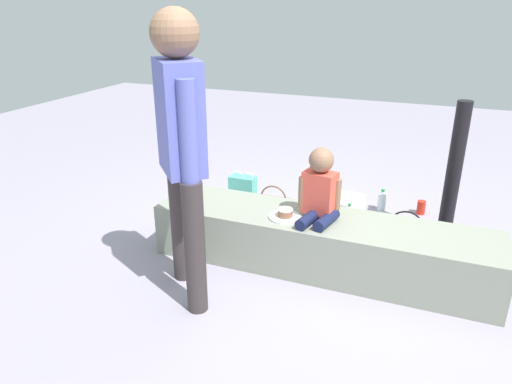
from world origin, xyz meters
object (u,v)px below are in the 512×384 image
object	(u,v)px
adult_standing	(181,136)
handbag_brown_canvas	(273,212)
handbag_black_leather	(404,239)
cake_plate	(285,215)
cake_box_white	(344,205)
child_seated	(320,189)
water_bottle_far_side	(382,201)
gift_bag	(243,192)
water_bottle_near_gift	(349,216)
party_cup_red	(421,207)

from	to	relation	value
adult_standing	handbag_brown_canvas	xyz separation A→B (m)	(0.17, 1.07, -0.89)
handbag_black_leather	cake_plate	bearing A→B (deg)	-147.31
cake_box_white	adult_standing	bearing A→B (deg)	-112.67
child_seated	water_bottle_far_side	xyz separation A→B (m)	(0.29, 1.14, -0.49)
cake_plate	gift_bag	world-z (taller)	cake_plate
cake_plate	cake_box_white	bearing A→B (deg)	79.17
water_bottle_near_gift	party_cup_red	world-z (taller)	water_bottle_near_gift
adult_standing	water_bottle_far_side	world-z (taller)	adult_standing
water_bottle_near_gift	handbag_brown_canvas	size ratio (longest dim) A/B	0.57
water_bottle_near_gift	water_bottle_far_side	world-z (taller)	water_bottle_near_gift
adult_standing	water_bottle_near_gift	bearing A→B (deg)	60.37
handbag_black_leather	child_seated	bearing A→B (deg)	-142.70
adult_standing	handbag_black_leather	xyz separation A→B (m)	(1.20, 1.00, -0.90)
adult_standing	handbag_brown_canvas	distance (m)	1.40
party_cup_red	handbag_black_leather	size ratio (longest dim) A/B	0.35
cake_box_white	handbag_black_leather	world-z (taller)	handbag_black_leather
water_bottle_near_gift	child_seated	bearing A→B (deg)	-96.48
adult_standing	water_bottle_far_side	size ratio (longest dim) A/B	8.58
water_bottle_far_side	handbag_brown_canvas	xyz separation A→B (m)	(-0.77, -0.65, 0.04)
adult_standing	cake_plate	bearing A→B (deg)	49.12
water_bottle_far_side	cake_box_white	xyz separation A→B (m)	(-0.30, -0.17, -0.02)
water_bottle_far_side	handbag_brown_canvas	bearing A→B (deg)	-139.86
water_bottle_far_side	cake_box_white	world-z (taller)	water_bottle_far_side
child_seated	party_cup_red	world-z (taller)	child_seated
handbag_black_leather	water_bottle_near_gift	bearing A→B (deg)	147.04
water_bottle_far_side	party_cup_red	bearing A→B (deg)	8.90
child_seated	water_bottle_far_side	distance (m)	1.27
cake_plate	cake_box_white	size ratio (longest dim) A/B	0.72
child_seated	adult_standing	bearing A→B (deg)	-138.20
water_bottle_far_side	cake_box_white	bearing A→B (deg)	-149.47
water_bottle_far_side	party_cup_red	size ratio (longest dim) A/B	1.67
handbag_black_leather	gift_bag	bearing A→B (deg)	167.56
water_bottle_far_side	water_bottle_near_gift	bearing A→B (deg)	-115.69
handbag_black_leather	handbag_brown_canvas	size ratio (longest dim) A/B	0.95
handbag_black_leather	cake_box_white	bearing A→B (deg)	135.13
water_bottle_far_side	adult_standing	bearing A→B (deg)	-118.68
water_bottle_near_gift	water_bottle_far_side	bearing A→B (deg)	64.31
adult_standing	party_cup_red	world-z (taller)	adult_standing
child_seated	cake_plate	distance (m)	0.29
gift_bag	cake_box_white	distance (m)	0.88
handbag_black_leather	party_cup_red	bearing A→B (deg)	84.77
gift_bag	party_cup_red	xyz separation A→B (m)	(1.47, 0.47, -0.09)
cake_plate	water_bottle_far_side	world-z (taller)	cake_plate
gift_bag	water_bottle_near_gift	bearing A→B (deg)	-0.60
adult_standing	party_cup_red	bearing A→B (deg)	54.43
child_seated	water_bottle_far_side	size ratio (longest dim) A/B	2.45
cake_plate	party_cup_red	xyz separation A→B (m)	(0.82, 1.26, -0.33)
child_seated	handbag_black_leather	world-z (taller)	child_seated
party_cup_red	cake_box_white	world-z (taller)	cake_box_white
child_seated	cake_plate	size ratio (longest dim) A/B	2.16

